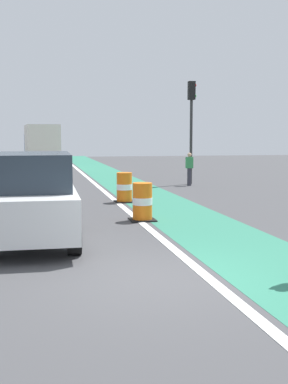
% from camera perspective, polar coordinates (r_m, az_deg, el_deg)
% --- Properties ---
extents(ground_plane, '(100.00, 100.00, 0.00)m').
position_cam_1_polar(ground_plane, '(8.52, 1.36, -10.05)').
color(ground_plane, '#424244').
extents(bike_lane_strip, '(2.50, 80.00, 0.01)m').
position_cam_1_polar(bike_lane_strip, '(20.55, 0.06, -0.28)').
color(bike_lane_strip, '#2D755B').
rests_on(bike_lane_strip, ground).
extents(lane_divider_stripe, '(0.20, 80.00, 0.01)m').
position_cam_1_polar(lane_divider_stripe, '(20.28, -4.09, -0.38)').
color(lane_divider_stripe, silver).
rests_on(lane_divider_stripe, ground).
extents(parked_suv_nearest, '(1.99, 4.64, 2.04)m').
position_cam_1_polar(parked_suv_nearest, '(11.55, -12.55, -0.58)').
color(parked_suv_nearest, silver).
rests_on(parked_suv_nearest, ground).
extents(traffic_barrel_front, '(0.73, 0.73, 1.09)m').
position_cam_1_polar(traffic_barrel_front, '(14.19, -0.19, -1.18)').
color(traffic_barrel_front, orange).
rests_on(traffic_barrel_front, ground).
extents(traffic_barrel_mid, '(0.73, 0.73, 1.09)m').
position_cam_1_polar(traffic_barrel_mid, '(18.13, -2.28, 0.49)').
color(traffic_barrel_mid, orange).
rests_on(traffic_barrel_mid, ground).
extents(delivery_truck_down_block, '(2.76, 7.73, 3.23)m').
position_cam_1_polar(delivery_truck_down_block, '(38.88, -11.80, 5.51)').
color(delivery_truck_down_block, silver).
rests_on(delivery_truck_down_block, ground).
extents(traffic_light_corner, '(0.41, 0.32, 5.10)m').
position_cam_1_polar(traffic_light_corner, '(24.93, 5.49, 8.94)').
color(traffic_light_corner, '#2D2D2D').
rests_on(traffic_light_corner, ground).
extents(pedestrian_crossing, '(0.34, 0.20, 1.61)m').
position_cam_1_polar(pedestrian_crossing, '(24.20, 5.25, 2.77)').
color(pedestrian_crossing, '#33333D').
rests_on(pedestrian_crossing, ground).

